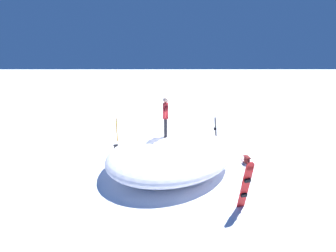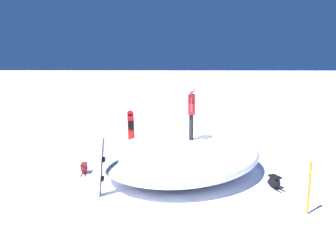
# 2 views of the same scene
# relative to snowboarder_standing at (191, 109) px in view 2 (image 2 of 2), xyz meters

# --- Properties ---
(ground) EXTENTS (240.00, 240.00, 0.00)m
(ground) POSITION_rel_snowboarder_standing_xyz_m (-0.14, -0.24, -2.30)
(ground) COLOR white
(snow_mound) EXTENTS (7.67, 8.02, 1.27)m
(snow_mound) POSITION_rel_snowboarder_standing_xyz_m (0.26, -0.31, -1.66)
(snow_mound) COLOR white
(snow_mound) RESTS_ON ground
(snowboarder_standing) EXTENTS (0.23, 1.06, 1.77)m
(snowboarder_standing) POSITION_rel_snowboarder_standing_xyz_m (0.00, 0.00, 0.00)
(snowboarder_standing) COLOR black
(snowboarder_standing) RESTS_ON snow_mound
(snowboard_primary_upright) EXTENTS (0.21, 0.30, 1.74)m
(snowboard_primary_upright) POSITION_rel_snowboarder_standing_xyz_m (2.64, 1.87, -1.40)
(snowboard_primary_upright) COLOR black
(snowboard_primary_upright) RESTS_ON ground
(snowboard_secondary_upright) EXTENTS (0.36, 0.40, 1.71)m
(snowboard_secondary_upright) POSITION_rel_snowboarder_standing_xyz_m (2.50, -3.57, -1.42)
(snowboard_secondary_upright) COLOR red
(snowboard_secondary_upright) RESTS_ON ground
(backpack_near) EXTENTS (0.29, 0.69, 0.35)m
(backpack_near) POSITION_rel_snowboarder_standing_xyz_m (3.72, -0.12, -2.12)
(backpack_near) COLOR maroon
(backpack_near) RESTS_ON ground
(backpack_far) EXTENTS (0.46, 0.69, 0.41)m
(backpack_far) POSITION_rel_snowboarder_standing_xyz_m (-2.53, 1.18, -2.09)
(backpack_far) COLOR black
(backpack_far) RESTS_ON ground
(trail_marker_pole) EXTENTS (0.10, 0.10, 1.41)m
(trail_marker_pole) POSITION_rel_snowboarder_standing_xyz_m (-2.87, 3.00, -1.55)
(trail_marker_pole) COLOR orange
(trail_marker_pole) RESTS_ON ground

